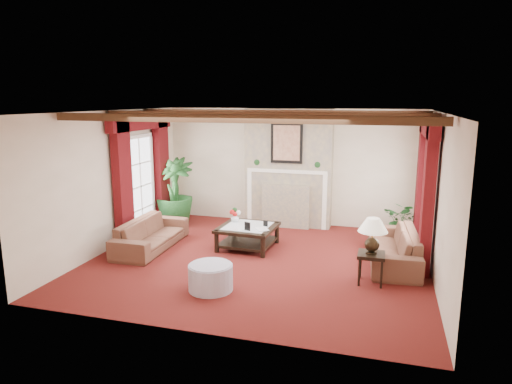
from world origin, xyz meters
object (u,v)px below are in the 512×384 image
(sofa_left, at_px, (151,229))
(potted_palm, at_px, (175,206))
(ottoman, at_px, (211,277))
(side_table, at_px, (371,268))
(coffee_table, at_px, (248,237))
(sofa_right, at_px, (393,241))

(sofa_left, xyz_separation_m, potted_palm, (-0.31, 1.73, 0.05))
(sofa_left, xyz_separation_m, ottoman, (1.88, -1.57, -0.19))
(ottoman, bearing_deg, sofa_left, 140.20)
(sofa_left, distance_m, potted_palm, 1.76)
(side_table, relative_size, ottoman, 0.73)
(sofa_left, relative_size, potted_palm, 1.18)
(coffee_table, xyz_separation_m, side_table, (2.43, -1.17, 0.03))
(sofa_left, height_order, coffee_table, sofa_left)
(potted_palm, bearing_deg, coffee_table, -28.64)
(side_table, bearing_deg, ottoman, -158.05)
(coffee_table, bearing_deg, sofa_right, 0.80)
(sofa_left, distance_m, sofa_right, 4.63)
(sofa_right, relative_size, potted_palm, 1.25)
(sofa_right, height_order, ottoman, sofa_right)
(coffee_table, distance_m, ottoman, 2.13)
(sofa_right, xyz_separation_m, ottoman, (-2.73, -2.03, -0.20))
(sofa_right, distance_m, potted_palm, 5.08)
(ottoman, bearing_deg, coffee_table, 91.32)
(coffee_table, bearing_deg, side_table, -22.83)
(sofa_left, bearing_deg, side_table, -99.63)
(side_table, height_order, ottoman, side_table)
(sofa_right, relative_size, coffee_table, 1.97)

